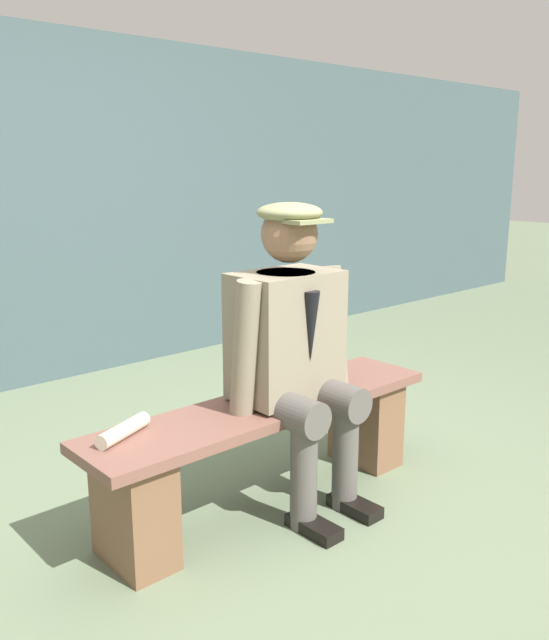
{
  "coord_description": "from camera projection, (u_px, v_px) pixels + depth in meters",
  "views": [
    {
      "loc": [
        1.73,
        1.98,
        1.43
      ],
      "look_at": [
        -0.04,
        0.0,
        0.81
      ],
      "focal_mm": 37.18,
      "sensor_mm": 36.0,
      "label": 1
    }
  ],
  "objects": [
    {
      "name": "ground_plane",
      "position": [
        267.0,
        503.0,
        2.89
      ],
      "size": [
        30.0,
        30.0,
        0.0
      ],
      "primitive_type": "plane",
      "color": "#647357"
    },
    {
      "name": "bench",
      "position": [
        267.0,
        441.0,
        2.82
      ],
      "size": [
        1.65,
        0.38,
        0.46
      ],
      "color": "brown",
      "rests_on": "ground"
    },
    {
      "name": "seated_man",
      "position": [
        294.0,
        342.0,
        2.75
      ],
      "size": [
        0.62,
        0.57,
        1.29
      ],
      "color": "gray",
      "rests_on": "ground"
    },
    {
      "name": "rolled_magazine",
      "position": [
        123.0,
        430.0,
        2.41
      ],
      "size": [
        0.26,
        0.15,
        0.06
      ],
      "primitive_type": "cylinder",
      "rotation": [
        0.0,
        1.57,
        0.41
      ],
      "color": "beige",
      "rests_on": "bench"
    },
    {
      "name": "stadium_wall",
      "position": [
        29.0,
        210.0,
        4.34
      ],
      "size": [
        12.0,
        0.24,
        2.3
      ],
      "primitive_type": "cube",
      "color": "#3E5155",
      "rests_on": "ground"
    }
  ]
}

